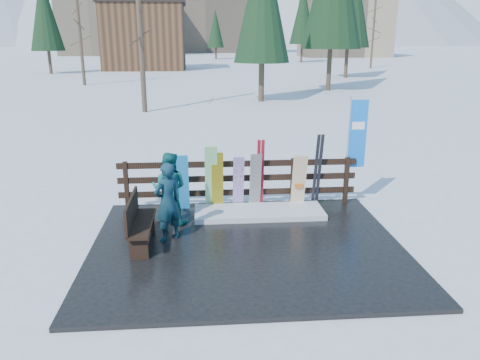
{
  "coord_description": "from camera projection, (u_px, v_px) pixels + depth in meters",
  "views": [
    {
      "loc": [
        -0.8,
        -8.29,
        3.94
      ],
      "look_at": [
        -0.06,
        1.0,
        1.1
      ],
      "focal_mm": 35.0,
      "sensor_mm": 36.0,
      "label": 1
    }
  ],
  "objects": [
    {
      "name": "ski_pair_b",
      "position": [
        318.0,
        170.0,
        10.93
      ],
      "size": [
        0.17,
        0.35,
        1.78
      ],
      "color": "black",
      "rests_on": "deck"
    },
    {
      "name": "snowboard_4",
      "position": [
        255.0,
        181.0,
        10.81
      ],
      "size": [
        0.26,
        0.34,
        1.37
      ],
      "primitive_type": "cube",
      "rotation": [
        0.23,
        0.0,
        0.0
      ],
      "color": "black",
      "rests_on": "deck"
    },
    {
      "name": "snowboard_2",
      "position": [
        218.0,
        181.0,
        10.74
      ],
      "size": [
        0.26,
        0.29,
        1.41
      ],
      "primitive_type": "cube",
      "rotation": [
        0.19,
        0.0,
        0.0
      ],
      "color": "yellow",
      "rests_on": "deck"
    },
    {
      "name": "rental_flag",
      "position": [
        355.0,
        138.0,
        10.98
      ],
      "size": [
        0.45,
        0.04,
        2.6
      ],
      "color": "silver",
      "rests_on": "deck"
    },
    {
      "name": "bench",
      "position": [
        138.0,
        220.0,
        8.94
      ],
      "size": [
        0.41,
        1.5,
        0.97
      ],
      "color": "black",
      "rests_on": "deck"
    },
    {
      "name": "snow_patch",
      "position": [
        259.0,
        212.0,
        10.63
      ],
      "size": [
        2.92,
        1.0,
        0.12
      ],
      "primitive_type": "cube",
      "color": "white",
      "rests_on": "deck"
    },
    {
      "name": "resort_buildings",
      "position": [
        208.0,
        13.0,
        116.39
      ],
      "size": [
        73.0,
        87.6,
        22.6
      ],
      "color": "tan",
      "rests_on": "ground"
    },
    {
      "name": "snowboard_3",
      "position": [
        238.0,
        183.0,
        10.79
      ],
      "size": [
        0.25,
        0.41,
        1.32
      ],
      "primitive_type": "cube",
      "rotation": [
        0.29,
        0.0,
        0.0
      ],
      "color": "white",
      "rests_on": "deck"
    },
    {
      "name": "ground",
      "position": [
        247.0,
        249.0,
        9.11
      ],
      "size": [
        700.0,
        700.0,
        0.0
      ],
      "primitive_type": "plane",
      "color": "white",
      "rests_on": "ground"
    },
    {
      "name": "snowboard_0",
      "position": [
        182.0,
        183.0,
        10.68
      ],
      "size": [
        0.3,
        0.35,
        1.37
      ],
      "primitive_type": "cube",
      "rotation": [
        0.24,
        0.0,
        0.0
      ],
      "color": "#2294E5",
      "rests_on": "deck"
    },
    {
      "name": "deck",
      "position": [
        247.0,
        247.0,
        9.1
      ],
      "size": [
        6.0,
        5.0,
        0.08
      ],
      "primitive_type": "cube",
      "color": "black",
      "rests_on": "ground"
    },
    {
      "name": "person_front",
      "position": [
        168.0,
        202.0,
        9.11
      ],
      "size": [
        0.69,
        0.66,
        1.59
      ],
      "primitive_type": "imported",
      "rotation": [
        0.0,
        0.0,
        3.8
      ],
      "color": "#14464B",
      "rests_on": "deck"
    },
    {
      "name": "snowboard_1",
      "position": [
        211.0,
        178.0,
        10.7
      ],
      "size": [
        0.29,
        0.39,
        1.56
      ],
      "primitive_type": "cube",
      "rotation": [
        0.23,
        0.0,
        0.0
      ],
      "color": "white",
      "rests_on": "deck"
    },
    {
      "name": "trees",
      "position": [
        250.0,
        22.0,
        53.77
      ],
      "size": [
        41.98,
        68.7,
        12.63
      ],
      "color": "#382B1E",
      "rests_on": "ground"
    },
    {
      "name": "ski_pair_a",
      "position": [
        260.0,
        174.0,
        10.84
      ],
      "size": [
        0.16,
        0.21,
        1.66
      ],
      "color": "maroon",
      "rests_on": "deck"
    },
    {
      "name": "person_back",
      "position": [
        169.0,
        188.0,
        9.96
      ],
      "size": [
        0.87,
        0.74,
        1.58
      ],
      "primitive_type": "imported",
      "rotation": [
        0.0,
        0.0,
        2.94
      ],
      "color": "#136362",
      "rests_on": "deck"
    },
    {
      "name": "fence",
      "position": [
        238.0,
        180.0,
        11.0
      ],
      "size": [
        5.6,
        0.1,
        1.15
      ],
      "color": "black",
      "rests_on": "deck"
    },
    {
      "name": "snowboard_5",
      "position": [
        299.0,
        181.0,
        10.9
      ],
      "size": [
        0.33,
        0.3,
        1.3
      ],
      "primitive_type": "cube",
      "rotation": [
        0.21,
        0.0,
        0.0
      ],
      "color": "white",
      "rests_on": "deck"
    }
  ]
}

